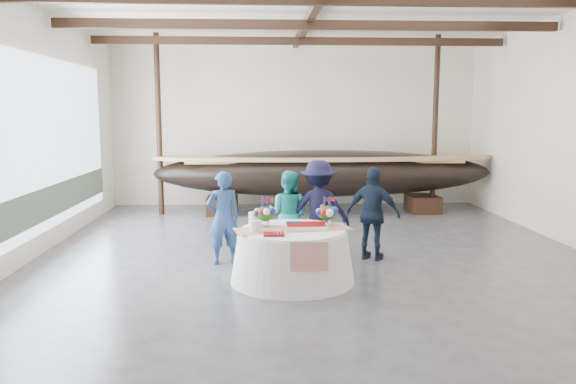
{
  "coord_description": "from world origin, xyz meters",
  "views": [
    {
      "loc": [
        -0.98,
        -9.66,
        2.57
      ],
      "look_at": [
        -0.49,
        0.09,
        1.18
      ],
      "focal_mm": 35.0,
      "sensor_mm": 36.0,
      "label": 1
    }
  ],
  "objects": [
    {
      "name": "banquet_table",
      "position": [
        -0.49,
        -1.31,
        0.41
      ],
      "size": [
        1.9,
        1.9,
        0.81
      ],
      "color": "silver",
      "rests_on": "ground"
    },
    {
      "name": "open_bay",
      "position": [
        -4.95,
        1.0,
        1.83
      ],
      "size": [
        0.03,
        7.0,
        3.2
      ],
      "color": "silver",
      "rests_on": "ground"
    },
    {
      "name": "wall_front",
      "position": [
        0.0,
        -6.0,
        2.25
      ],
      "size": [
        10.0,
        0.02,
        4.5
      ],
      "primitive_type": "cube",
      "color": "silver",
      "rests_on": "ground"
    },
    {
      "name": "wall_left",
      "position": [
        -5.0,
        0.0,
        2.25
      ],
      "size": [
        0.02,
        12.0,
        4.5
      ],
      "primitive_type": "cube",
      "color": "silver",
      "rests_on": "ground"
    },
    {
      "name": "tabletop_items",
      "position": [
        -0.48,
        -1.16,
        0.96
      ],
      "size": [
        1.83,
        0.98,
        0.4
      ],
      "color": "red",
      "rests_on": "banquet_table"
    },
    {
      "name": "pavilion_structure",
      "position": [
        0.0,
        0.79,
        4.0
      ],
      "size": [
        9.8,
        11.76,
        4.5
      ],
      "color": "black",
      "rests_on": "ground"
    },
    {
      "name": "guest_man_right",
      "position": [
        0.99,
        -0.11,
        0.82
      ],
      "size": [
        1.03,
        0.83,
        1.64
      ],
      "primitive_type": "imported",
      "rotation": [
        0.0,
        0.0,
        2.62
      ],
      "color": "#141E31",
      "rests_on": "ground"
    },
    {
      "name": "longboat_display",
      "position": [
        0.65,
        4.57,
        1.04
      ],
      "size": [
        8.67,
        1.73,
        1.63
      ],
      "color": "black",
      "rests_on": "ground"
    },
    {
      "name": "guest_woman_teal",
      "position": [
        -0.48,
        0.18,
        0.78
      ],
      "size": [
        0.93,
        0.85,
        1.56
      ],
      "primitive_type": "imported",
      "rotation": [
        0.0,
        0.0,
        2.71
      ],
      "color": "teal",
      "rests_on": "ground"
    },
    {
      "name": "guest_woman_blue",
      "position": [
        -1.61,
        -0.23,
        0.8
      ],
      "size": [
        0.67,
        0.54,
        1.59
      ],
      "primitive_type": "imported",
      "rotation": [
        0.0,
        0.0,
        3.44
      ],
      "color": "navy",
      "rests_on": "ground"
    },
    {
      "name": "wall_back",
      "position": [
        0.0,
        6.0,
        2.25
      ],
      "size": [
        10.0,
        0.02,
        4.5
      ],
      "primitive_type": "cube",
      "color": "silver",
      "rests_on": "ground"
    },
    {
      "name": "guest_man_left",
      "position": [
        0.05,
        0.11,
        0.87
      ],
      "size": [
        1.13,
        0.65,
        1.74
      ],
      "primitive_type": "imported",
      "rotation": [
        0.0,
        0.0,
        3.14
      ],
      "color": "black",
      "rests_on": "ground"
    },
    {
      "name": "floor",
      "position": [
        0.0,
        0.0,
        0.0
      ],
      "size": [
        10.0,
        12.0,
        0.01
      ],
      "primitive_type": "cube",
      "color": "#3D3D42",
      "rests_on": "ground"
    }
  ]
}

